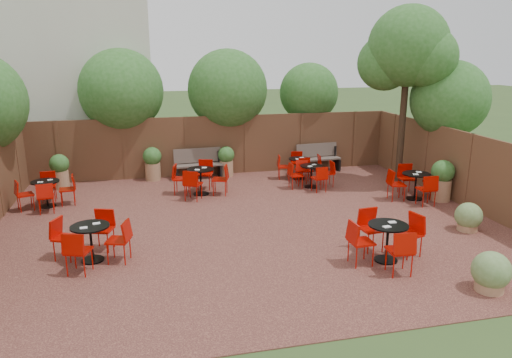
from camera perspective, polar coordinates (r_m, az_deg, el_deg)
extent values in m
plane|color=#354F23|center=(11.69, -0.88, -5.45)|extent=(80.00, 80.00, 0.00)
cube|color=#3E1C19|center=(11.68, -0.88, -5.41)|extent=(12.00, 10.00, 0.02)
cube|color=#4D2C1C|center=(16.16, -4.70, 4.00)|extent=(12.00, 0.08, 2.00)
cube|color=#4D2C1C|center=(13.90, 24.04, 0.88)|extent=(0.08, 10.00, 2.00)
cube|color=beige|center=(18.81, -20.47, 13.89)|extent=(5.00, 4.00, 8.00)
sphere|color=#2A5E1E|center=(16.45, -15.77, 10.08)|extent=(2.72, 2.72, 2.72)
sphere|color=#2A5E1E|center=(16.58, -3.42, 10.63)|extent=(2.71, 2.71, 2.71)
sphere|color=#2A5E1E|center=(17.55, 6.33, 10.22)|extent=(2.10, 2.10, 2.10)
sphere|color=#2A5E1E|center=(15.58, 22.09, 8.83)|extent=(2.31, 2.31, 2.31)
cylinder|color=black|center=(15.25, 17.12, 7.40)|extent=(0.24, 0.24, 4.42)
sphere|color=#2A5E1E|center=(15.13, 17.72, 14.87)|extent=(2.36, 2.36, 2.36)
sphere|color=#2A5E1E|center=(15.24, 15.13, 13.22)|extent=(1.65, 1.65, 1.65)
sphere|color=#2A5E1E|center=(15.00, 19.76, 13.52)|extent=(1.72, 1.72, 1.72)
cube|color=brown|center=(15.75, -6.90, 1.67)|extent=(1.59, 0.57, 0.05)
cube|color=brown|center=(15.89, -7.01, 2.83)|extent=(1.57, 0.22, 0.47)
cube|color=black|center=(15.75, -9.43, 0.67)|extent=(0.09, 0.47, 0.42)
cube|color=black|center=(15.90, -4.33, 0.97)|extent=(0.09, 0.47, 0.42)
cube|color=brown|center=(16.71, 7.46, 2.40)|extent=(1.57, 0.62, 0.05)
cube|color=brown|center=(16.84, 7.24, 3.47)|extent=(1.54, 0.27, 0.46)
cube|color=black|center=(16.54, 5.17, 1.49)|extent=(0.11, 0.46, 0.41)
cube|color=black|center=(17.02, 9.63, 1.73)|extent=(0.11, 0.46, 0.41)
cylinder|color=black|center=(10.27, -18.86, -9.11)|extent=(0.44, 0.44, 0.03)
cylinder|color=black|center=(10.13, -19.03, -7.27)|extent=(0.05, 0.05, 0.70)
cylinder|color=black|center=(10.01, -19.21, -5.35)|extent=(0.76, 0.76, 0.03)
cube|color=white|center=(10.06, -18.50, -5.04)|extent=(0.16, 0.13, 0.02)
cube|color=white|center=(9.90, -19.86, -5.50)|extent=(0.16, 0.13, 0.02)
cylinder|color=black|center=(10.07, 15.21, -9.29)|extent=(0.46, 0.46, 0.03)
cylinder|color=black|center=(9.93, 15.36, -7.35)|extent=(0.05, 0.05, 0.73)
cylinder|color=black|center=(9.80, 15.51, -5.33)|extent=(0.79, 0.79, 0.03)
cube|color=white|center=(9.91, 15.93, -4.97)|extent=(0.15, 0.11, 0.02)
cube|color=white|center=(9.64, 15.33, -5.51)|extent=(0.15, 0.11, 0.02)
cylinder|color=black|center=(14.11, -6.56, -1.75)|extent=(0.45, 0.45, 0.03)
cylinder|color=black|center=(14.00, -6.60, -0.32)|extent=(0.05, 0.05, 0.72)
cylinder|color=black|center=(13.91, -6.65, 1.16)|extent=(0.78, 0.78, 0.03)
cube|color=white|center=(14.00, -6.19, 1.36)|extent=(0.17, 0.15, 0.02)
cube|color=white|center=(13.77, -7.02, 1.11)|extent=(0.17, 0.15, 0.02)
cylinder|color=black|center=(14.10, -23.56, -2.97)|extent=(0.42, 0.42, 0.03)
cylinder|color=black|center=(14.00, -23.70, -1.64)|extent=(0.05, 0.05, 0.67)
cylinder|color=black|center=(13.91, -23.85, -0.28)|extent=(0.73, 0.73, 0.03)
cube|color=white|center=(13.96, -23.34, -0.09)|extent=(0.15, 0.12, 0.01)
cube|color=white|center=(13.82, -24.33, -0.34)|extent=(0.15, 0.12, 0.01)
cylinder|color=black|center=(14.28, 18.35, -2.23)|extent=(0.45, 0.45, 0.03)
cylinder|color=black|center=(14.18, 18.47, -0.84)|extent=(0.05, 0.05, 0.71)
cylinder|color=black|center=(14.09, 18.59, 0.59)|extent=(0.77, 0.77, 0.03)
cube|color=white|center=(14.21, 18.85, 0.78)|extent=(0.14, 0.10, 0.02)
cube|color=white|center=(13.93, 18.50, 0.53)|extent=(0.14, 0.10, 0.02)
cylinder|color=black|center=(14.83, 6.56, -0.91)|extent=(0.40, 0.40, 0.03)
cylinder|color=black|center=(14.75, 6.60, 0.31)|extent=(0.05, 0.05, 0.64)
cylinder|color=black|center=(14.67, 6.64, 1.56)|extent=(0.70, 0.70, 0.03)
cube|color=white|center=(14.77, 6.95, 1.72)|extent=(0.14, 0.11, 0.01)
cube|color=white|center=(14.53, 6.45, 1.52)|extent=(0.14, 0.11, 0.01)
cylinder|color=black|center=(15.77, 5.11, 0.11)|extent=(0.40, 0.40, 0.03)
cylinder|color=black|center=(15.69, 5.14, 1.25)|extent=(0.05, 0.05, 0.64)
cylinder|color=black|center=(15.62, 5.17, 2.42)|extent=(0.69, 0.69, 0.03)
cube|color=white|center=(15.72, 5.47, 2.56)|extent=(0.15, 0.12, 0.01)
cube|color=white|center=(15.48, 4.98, 2.39)|extent=(0.15, 0.12, 0.01)
cylinder|color=#9B6F4D|center=(15.85, -12.18, 0.89)|extent=(0.49, 0.49, 0.56)
sphere|color=#2A5E1E|center=(15.74, -12.28, 2.66)|extent=(0.59, 0.59, 0.59)
cylinder|color=#9B6F4D|center=(16.02, -3.55, 1.29)|extent=(0.46, 0.46, 0.52)
sphere|color=#2A5E1E|center=(15.92, -3.58, 2.92)|extent=(0.55, 0.55, 0.55)
cylinder|color=#9B6F4D|center=(15.73, -22.24, -0.04)|extent=(0.48, 0.48, 0.55)
sphere|color=#2A5E1E|center=(15.62, -22.42, 1.70)|extent=(0.58, 0.58, 0.58)
cylinder|color=#9B6F4D|center=(14.34, 21.19, -1.23)|extent=(0.53, 0.53, 0.60)
sphere|color=#2A5E1E|center=(14.21, 21.40, 0.85)|extent=(0.63, 0.63, 0.63)
cylinder|color=#9B6F4D|center=(9.51, 26.05, -11.27)|extent=(0.49, 0.49, 0.22)
sphere|color=#5E7C40|center=(9.39, 26.25, -9.74)|extent=(0.67, 0.67, 0.67)
cylinder|color=#9B6F4D|center=(12.28, 23.88, -5.17)|extent=(0.45, 0.45, 0.21)
sphere|color=#5E7C40|center=(12.19, 24.01, -4.03)|extent=(0.62, 0.62, 0.62)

